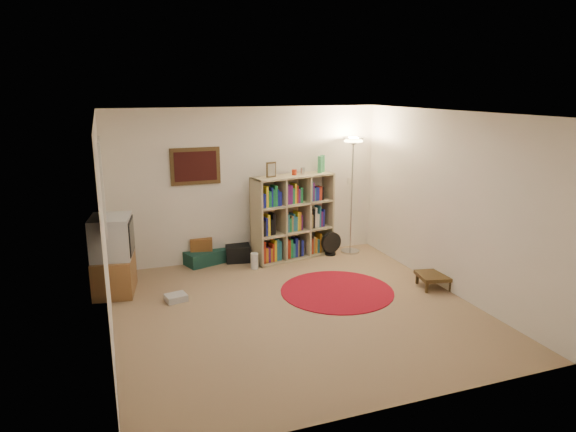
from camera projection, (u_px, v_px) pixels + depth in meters
name	position (u px, v px, depth m)	size (l,w,h in m)	color
room	(291.00, 215.00, 6.36)	(4.54, 4.54, 2.54)	#917355
bookshelf	(292.00, 218.00, 8.51)	(1.46, 0.69, 1.69)	tan
floor_lamp	(353.00, 157.00, 8.56)	(0.49, 0.49, 2.00)	silver
floor_fan	(331.00, 244.00, 8.75)	(0.36, 0.21, 0.41)	black
tv_stand	(113.00, 256.00, 7.08)	(0.63, 0.82, 1.09)	brown
dvd_box	(176.00, 298.00, 6.90)	(0.31, 0.27, 0.09)	#BBBCC1
suitcase	(205.00, 256.00, 8.39)	(0.77, 0.62, 0.22)	#13362F
wicker_basket	(201.00, 244.00, 8.36)	(0.40, 0.32, 0.20)	brown
duffel_bag	(238.00, 253.00, 8.47)	(0.44, 0.39, 0.27)	black
paper_towel	(254.00, 261.00, 8.11)	(0.15, 0.15, 0.26)	silver
red_rug	(337.00, 291.00, 7.23)	(1.59, 1.59, 0.01)	maroon
side_table	(434.00, 276.00, 7.33)	(0.52, 0.52, 0.20)	#3C2915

